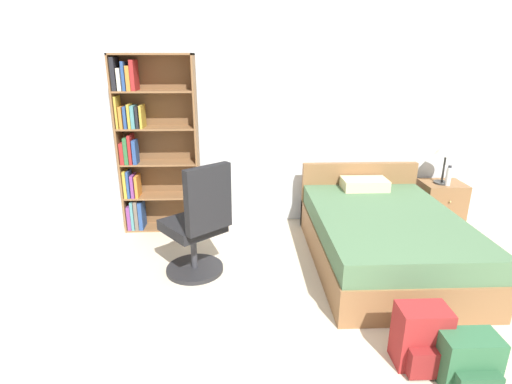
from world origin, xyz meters
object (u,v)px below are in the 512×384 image
(bed, at_px, (382,235))
(water_bottle, at_px, (449,176))
(table_lamp, at_px, (447,149))
(backpack_red, at_px, (421,338))
(bookshelf, at_px, (148,145))
(backpack_green, at_px, (469,362))
(nightstand, at_px, (440,204))
(office_chair, at_px, (198,227))

(bed, relative_size, water_bottle, 8.39)
(table_lamp, bearing_deg, backpack_red, -117.67)
(bookshelf, xyz_separation_m, backpack_green, (2.46, -2.52, -0.85))
(backpack_green, distance_m, backpack_red, 0.29)
(bookshelf, relative_size, table_lamp, 3.82)
(table_lamp, distance_m, backpack_green, 2.72)
(nightstand, xyz_separation_m, backpack_green, (-0.99, -2.45, -0.11))
(bed, xyz_separation_m, backpack_red, (-0.22, -1.43, -0.07))
(bed, bearing_deg, backpack_red, -98.60)
(water_bottle, distance_m, backpack_green, 2.59)
(office_chair, height_order, water_bottle, office_chair)
(table_lamp, relative_size, water_bottle, 2.21)
(backpack_green, bearing_deg, backpack_red, 142.56)
(bookshelf, height_order, backpack_green, bookshelf)
(bookshelf, relative_size, nightstand, 3.66)
(nightstand, bearing_deg, office_chair, -159.22)
(water_bottle, bearing_deg, backpack_green, -112.64)
(table_lamp, height_order, backpack_red, table_lamp)
(bed, height_order, backpack_green, bed)
(bed, relative_size, nightstand, 3.64)
(office_chair, height_order, backpack_green, office_chair)
(water_bottle, height_order, backpack_green, water_bottle)
(bookshelf, height_order, nightstand, bookshelf)
(bookshelf, xyz_separation_m, water_bottle, (3.44, -0.17, -0.36))
(water_bottle, relative_size, backpack_red, 0.55)
(table_lamp, distance_m, water_bottle, 0.31)
(office_chair, bearing_deg, backpack_red, -37.63)
(table_lamp, height_order, backpack_green, table_lamp)
(bed, bearing_deg, office_chair, -173.27)
(bookshelf, bearing_deg, backpack_red, -46.42)
(backpack_green, bearing_deg, nightstand, 68.03)
(table_lamp, height_order, water_bottle, table_lamp)
(office_chair, bearing_deg, bookshelf, 120.09)
(bed, distance_m, backpack_green, 1.61)
(bookshelf, distance_m, office_chair, 1.40)
(table_lamp, bearing_deg, nightstand, 31.58)
(bed, relative_size, backpack_red, 4.64)
(office_chair, height_order, backpack_red, office_chair)
(office_chair, distance_m, nightstand, 3.00)
(bookshelf, relative_size, office_chair, 1.81)
(bookshelf, bearing_deg, table_lamp, -1.53)
(nightstand, xyz_separation_m, table_lamp, (-0.04, -0.02, 0.68))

